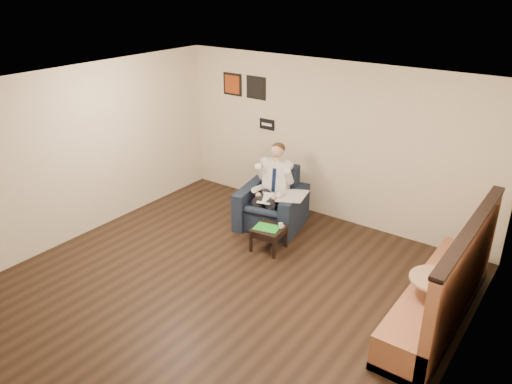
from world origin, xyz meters
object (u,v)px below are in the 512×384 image
Objects in this scene: side_table at (269,239)px; banquette at (442,271)px; coffee_mug at (281,225)px; armchair at (272,199)px; seated_man at (269,192)px; green_folder at (267,228)px; cafe_table at (431,305)px; smartphone at (275,225)px.

banquette reaches higher than side_table.
armchair is at bearing 133.97° from coffee_mug.
seated_man is at bearing 124.99° from side_table.
seated_man is 0.79m from green_folder.
seated_man reaches higher than green_folder.
cafe_table is at bearing -30.16° from seated_man.
side_table is 1.22× the size of green_folder.
banquette reaches higher than green_folder.
smartphone is at bearing 168.00° from coffee_mug.
banquette is at bearing -27.30° from armchair.
smartphone is 2.77m from cafe_table.
smartphone is at bearing 172.97° from banquette.
smartphone is at bearing -56.65° from seated_man.
smartphone is 0.16× the size of cafe_table.
cafe_table is (2.73, -0.49, 0.19)m from side_table.
green_folder is (0.42, -0.74, -0.11)m from armchair.
cafe_table is at bearing -9.68° from green_folder.
banquette reaches higher than seated_man.
side_table is at bearing 175.97° from banquette.
coffee_mug is 0.11× the size of cafe_table.
cafe_table is (3.14, -1.08, -0.31)m from seated_man.
smartphone is (0.03, 0.14, 0.20)m from side_table.
seated_man reaches higher than coffee_mug.
green_folder is 0.51× the size of cafe_table.
armchair is 8.70× the size of smartphone.
banquette is at bearing -3.60° from green_folder.
coffee_mug reaches higher than green_folder.
smartphone is 0.04× the size of banquette.
seated_man is at bearing 139.54° from coffee_mug.
coffee_mug is at bearing -51.64° from seated_man.
green_folder reaches higher than side_table.
smartphone is at bearing -62.20° from armchair.
banquette reaches higher than smartphone.
armchair reaches higher than cafe_table.
side_table is 0.20m from green_folder.
coffee_mug is (0.17, 0.14, 0.04)m from green_folder.
seated_man is at bearing 165.95° from banquette.
green_folder is at bearing -103.96° from smartphone.
smartphone is (0.47, -0.58, -0.12)m from armchair.
armchair is 0.38× the size of banquette.
side_table is 2.78m from cafe_table.
armchair is at bearing 121.38° from side_table.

